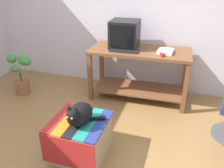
{
  "coord_description": "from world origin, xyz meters",
  "views": [
    {
      "loc": [
        0.85,
        -1.55,
        1.79
      ],
      "look_at": [
        0.08,
        0.85,
        0.55
      ],
      "focal_mm": 36.99,
      "sensor_mm": 36.0,
      "label": 1
    }
  ],
  "objects_px": {
    "ottoman_with_blanket": "(80,138)",
    "stapler": "(162,54)",
    "keyboard": "(124,51)",
    "book": "(165,51)",
    "desk": "(139,66)",
    "cat": "(79,114)",
    "potted_plant": "(21,73)",
    "tv_monitor": "(125,34)"
  },
  "relations": [
    {
      "from": "desk",
      "to": "cat",
      "type": "relative_size",
      "value": 4.04
    },
    {
      "from": "desk",
      "to": "potted_plant",
      "type": "relative_size",
      "value": 2.26
    },
    {
      "from": "ottoman_with_blanket",
      "to": "potted_plant",
      "type": "xyz_separation_m",
      "value": [
        -1.47,
        1.0,
        0.13
      ]
    },
    {
      "from": "desk",
      "to": "cat",
      "type": "distance_m",
      "value": 1.49
    },
    {
      "from": "tv_monitor",
      "to": "keyboard",
      "type": "distance_m",
      "value": 0.27
    },
    {
      "from": "desk",
      "to": "stapler",
      "type": "height_order",
      "value": "stapler"
    },
    {
      "from": "book",
      "to": "stapler",
      "type": "distance_m",
      "value": 0.15
    },
    {
      "from": "desk",
      "to": "potted_plant",
      "type": "bearing_deg",
      "value": -168.8
    },
    {
      "from": "keyboard",
      "to": "book",
      "type": "bearing_deg",
      "value": 8.8
    },
    {
      "from": "book",
      "to": "ottoman_with_blanket",
      "type": "xyz_separation_m",
      "value": [
        -0.68,
        -1.39,
        -0.58
      ]
    },
    {
      "from": "desk",
      "to": "stapler",
      "type": "relative_size",
      "value": 13.23
    },
    {
      "from": "desk",
      "to": "stapler",
      "type": "bearing_deg",
      "value": -30.58
    },
    {
      "from": "book",
      "to": "keyboard",
      "type": "bearing_deg",
      "value": -165.39
    },
    {
      "from": "cat",
      "to": "keyboard",
      "type": "bearing_deg",
      "value": 90.16
    },
    {
      "from": "ottoman_with_blanket",
      "to": "desk",
      "type": "bearing_deg",
      "value": 77.34
    },
    {
      "from": "keyboard",
      "to": "cat",
      "type": "distance_m",
      "value": 1.34
    },
    {
      "from": "desk",
      "to": "book",
      "type": "xyz_separation_m",
      "value": [
        0.36,
        -0.03,
        0.27
      ]
    },
    {
      "from": "ottoman_with_blanket",
      "to": "tv_monitor",
      "type": "bearing_deg",
      "value": 87.1
    },
    {
      "from": "keyboard",
      "to": "book",
      "type": "xyz_separation_m",
      "value": [
        0.56,
        0.12,
        0.01
      ]
    },
    {
      "from": "potted_plant",
      "to": "keyboard",
      "type": "bearing_deg",
      "value": 9.75
    },
    {
      "from": "cat",
      "to": "stapler",
      "type": "relative_size",
      "value": 3.28
    },
    {
      "from": "desk",
      "to": "tv_monitor",
      "type": "distance_m",
      "value": 0.5
    },
    {
      "from": "tv_monitor",
      "to": "book",
      "type": "relative_size",
      "value": 1.72
    },
    {
      "from": "keyboard",
      "to": "cat",
      "type": "xyz_separation_m",
      "value": [
        -0.1,
        -1.31,
        -0.25
      ]
    },
    {
      "from": "desk",
      "to": "potted_plant",
      "type": "xyz_separation_m",
      "value": [
        -1.79,
        -0.42,
        -0.19
      ]
    },
    {
      "from": "desk",
      "to": "book",
      "type": "bearing_deg",
      "value": -7.56
    },
    {
      "from": "keyboard",
      "to": "stapler",
      "type": "xyz_separation_m",
      "value": [
        0.53,
        -0.03,
        0.01
      ]
    },
    {
      "from": "book",
      "to": "ottoman_with_blanket",
      "type": "bearing_deg",
      "value": -113.2
    },
    {
      "from": "ottoman_with_blanket",
      "to": "stapler",
      "type": "bearing_deg",
      "value": 62.39
    },
    {
      "from": "stapler",
      "to": "cat",
      "type": "bearing_deg",
      "value": -143.58
    },
    {
      "from": "potted_plant",
      "to": "ottoman_with_blanket",
      "type": "bearing_deg",
      "value": -34.21
    },
    {
      "from": "potted_plant",
      "to": "desk",
      "type": "bearing_deg",
      "value": 13.32
    },
    {
      "from": "tv_monitor",
      "to": "keyboard",
      "type": "relative_size",
      "value": 1.04
    },
    {
      "from": "keyboard",
      "to": "desk",
      "type": "bearing_deg",
      "value": 34.44
    },
    {
      "from": "book",
      "to": "stapler",
      "type": "relative_size",
      "value": 2.19
    },
    {
      "from": "book",
      "to": "ottoman_with_blanket",
      "type": "distance_m",
      "value": 1.65
    },
    {
      "from": "tv_monitor",
      "to": "potted_plant",
      "type": "height_order",
      "value": "tv_monitor"
    },
    {
      "from": "book",
      "to": "potted_plant",
      "type": "height_order",
      "value": "book"
    },
    {
      "from": "tv_monitor",
      "to": "potted_plant",
      "type": "relative_size",
      "value": 0.65
    },
    {
      "from": "ottoman_with_blanket",
      "to": "stapler",
      "type": "relative_size",
      "value": 5.21
    },
    {
      "from": "tv_monitor",
      "to": "stapler",
      "type": "bearing_deg",
      "value": -23.23
    },
    {
      "from": "ottoman_with_blanket",
      "to": "potted_plant",
      "type": "distance_m",
      "value": 1.78
    }
  ]
}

